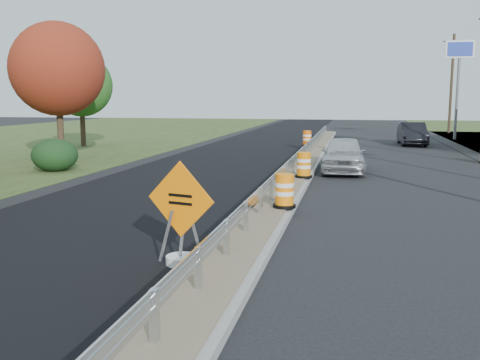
% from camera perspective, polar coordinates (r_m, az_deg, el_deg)
% --- Properties ---
extents(ground, '(140.00, 140.00, 0.00)m').
position_cam_1_polar(ground, '(16.68, 3.35, -2.87)').
color(ground, black).
rests_on(ground, ground).
extents(milled_overlay, '(7.20, 120.00, 0.01)m').
position_cam_1_polar(milled_overlay, '(27.25, -2.64, 1.66)').
color(milled_overlay, black).
rests_on(milled_overlay, ground).
extents(median, '(1.60, 55.00, 0.23)m').
position_cam_1_polar(median, '(24.50, 6.18, 1.08)').
color(median, gray).
rests_on(median, ground).
extents(guardrail, '(0.10, 46.15, 0.72)m').
position_cam_1_polar(guardrail, '(25.42, 6.43, 2.75)').
color(guardrail, silver).
rests_on(guardrail, median).
extents(pylon_sign_north, '(2.20, 0.30, 7.90)m').
position_cam_1_polar(pylon_sign_north, '(46.97, 22.35, 11.90)').
color(pylon_sign_north, slate).
rests_on(pylon_sign_north, ground).
extents(utility_pole_north, '(1.90, 0.26, 9.40)m').
position_cam_1_polar(utility_pole_north, '(55.92, 21.64, 9.74)').
color(utility_pole_north, '#473523').
rests_on(utility_pole_north, ground).
extents(hedge_north, '(2.09, 2.09, 1.52)m').
position_cam_1_polar(hedge_north, '(26.05, -19.16, 2.53)').
color(hedge_north, black).
rests_on(hedge_north, ground).
extents(tree_near_red, '(4.95, 4.95, 7.35)m').
position_cam_1_polar(tree_near_red, '(30.42, -18.90, 11.12)').
color(tree_near_red, '#473523').
rests_on(tree_near_red, ground).
extents(tree_near_back, '(4.29, 4.29, 6.37)m').
position_cam_1_polar(tree_near_back, '(38.83, -16.60, 9.64)').
color(tree_near_back, '#473523').
rests_on(tree_near_back, ground).
extents(caution_sign, '(1.49, 0.64, 2.12)m').
position_cam_1_polar(caution_sign, '(10.91, -6.29, -6.25)').
color(caution_sign, white).
rests_on(caution_sign, ground).
extents(barrel_median_near, '(0.67, 0.67, 0.98)m').
position_cam_1_polar(barrel_median_near, '(15.40, 4.77, -1.22)').
color(barrel_median_near, black).
rests_on(barrel_median_near, median).
extents(barrel_median_mid, '(0.68, 0.68, 1.00)m').
position_cam_1_polar(barrel_median_mid, '(21.33, 6.82, 1.55)').
color(barrel_median_mid, black).
rests_on(barrel_median_mid, median).
extents(barrel_median_far, '(0.69, 0.69, 1.01)m').
position_cam_1_polar(barrel_median_far, '(35.58, 7.16, 4.40)').
color(barrel_median_far, black).
rests_on(barrel_median_far, median).
extents(barrel_shoulder_far, '(0.57, 0.57, 0.83)m').
position_cam_1_polar(barrel_shoulder_far, '(43.95, 17.98, 4.45)').
color(barrel_shoulder_far, black).
rests_on(barrel_shoulder_far, ground).
extents(car_silver, '(1.98, 4.78, 1.62)m').
position_cam_1_polar(car_silver, '(24.87, 10.99, 2.70)').
color(car_silver, silver).
rests_on(car_silver, ground).
extents(car_dark_mid, '(1.83, 4.99, 1.63)m').
position_cam_1_polar(car_dark_mid, '(40.64, 17.90, 4.73)').
color(car_dark_mid, black).
rests_on(car_dark_mid, ground).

